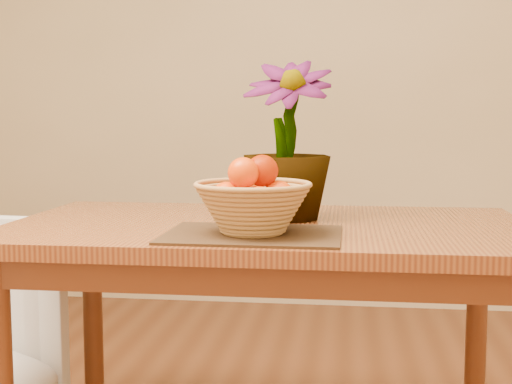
# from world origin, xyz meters

# --- Properties ---
(wall_back) EXTENTS (4.00, 0.02, 2.70)m
(wall_back) POSITION_xyz_m (0.00, 2.25, 1.35)
(wall_back) COLOR #FFEAC2
(wall_back) RESTS_ON floor
(table) EXTENTS (1.40, 0.80, 0.75)m
(table) POSITION_xyz_m (0.00, 0.30, 0.66)
(table) COLOR brown
(table) RESTS_ON floor
(placemat) EXTENTS (0.43, 0.32, 0.01)m
(placemat) POSITION_xyz_m (-0.01, 0.09, 0.75)
(placemat) COLOR #332112
(placemat) RESTS_ON table
(wicker_basket) EXTENTS (0.29, 0.29, 0.12)m
(wicker_basket) POSITION_xyz_m (-0.01, 0.09, 0.81)
(wicker_basket) COLOR #AD7C48
(wicker_basket) RESTS_ON placemat
(orange_pile) EXTENTS (0.20, 0.19, 0.14)m
(orange_pile) POSITION_xyz_m (-0.01, 0.09, 0.87)
(orange_pile) COLOR #FF4304
(orange_pile) RESTS_ON wicker_basket
(potted_plant) EXTENTS (0.27, 0.27, 0.45)m
(potted_plant) POSITION_xyz_m (0.05, 0.37, 0.97)
(potted_plant) COLOR #184413
(potted_plant) RESTS_ON table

